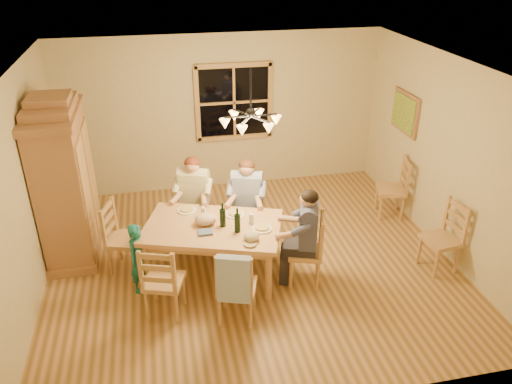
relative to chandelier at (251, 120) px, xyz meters
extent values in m
plane|color=brown|center=(0.00, 0.00, -2.08)|extent=(5.50, 5.50, 0.00)
cube|color=white|center=(0.00, 0.00, 0.62)|extent=(5.50, 5.00, 0.02)
cube|color=#C3B58A|center=(0.00, 2.50, -0.73)|extent=(5.50, 0.02, 2.70)
cube|color=#C3B58A|center=(-2.75, 0.00, -0.73)|extent=(0.02, 5.00, 2.70)
cube|color=#C3B58A|center=(2.75, 0.00, -0.73)|extent=(0.02, 5.00, 2.70)
cube|color=black|center=(0.20, 2.48, -0.53)|extent=(1.20, 0.03, 1.20)
cube|color=tan|center=(0.20, 2.46, -0.53)|extent=(1.30, 0.06, 1.30)
cube|color=#8C5D3C|center=(2.72, 1.20, -0.48)|extent=(0.04, 0.78, 0.64)
cube|color=#1E6B2D|center=(2.69, 1.20, -0.48)|extent=(0.02, 0.68, 0.54)
cylinder|color=black|center=(0.00, 0.00, 0.36)|extent=(0.02, 0.02, 0.53)
sphere|color=black|center=(0.00, 0.00, 0.09)|extent=(0.12, 0.12, 0.12)
cylinder|color=black|center=(0.16, 0.00, 0.05)|extent=(0.34, 0.02, 0.02)
cone|color=#FFB259|center=(0.32, 0.00, -0.03)|extent=(0.13, 0.13, 0.12)
cylinder|color=black|center=(0.08, 0.14, 0.05)|extent=(0.19, 0.31, 0.02)
cone|color=#FFB259|center=(0.16, 0.28, -0.03)|extent=(0.13, 0.13, 0.12)
cylinder|color=black|center=(-0.08, 0.14, 0.05)|extent=(0.19, 0.31, 0.02)
cone|color=#FFB259|center=(-0.16, 0.28, -0.03)|extent=(0.13, 0.13, 0.12)
cylinder|color=black|center=(-0.16, 0.00, 0.05)|extent=(0.34, 0.02, 0.02)
cone|color=#FFB259|center=(-0.32, 0.00, -0.03)|extent=(0.13, 0.13, 0.12)
cylinder|color=black|center=(-0.08, -0.14, 0.05)|extent=(0.19, 0.31, 0.02)
cone|color=#FFB259|center=(-0.16, -0.28, -0.03)|extent=(0.13, 0.13, 0.12)
cylinder|color=black|center=(0.08, -0.14, 0.05)|extent=(0.19, 0.31, 0.02)
cone|color=#FFB259|center=(0.16, -0.28, -0.03)|extent=(0.13, 0.13, 0.12)
cube|color=#8C5D3C|center=(-2.43, 0.81, -1.08)|extent=(0.60, 1.30, 2.00)
cube|color=#8C5D3C|center=(-2.43, 0.81, -0.03)|extent=(0.66, 1.40, 0.10)
cube|color=#8C5D3C|center=(-2.43, 0.81, 0.07)|extent=(0.58, 1.00, 0.12)
cube|color=#8C5D3C|center=(-2.43, 0.81, 0.17)|extent=(0.52, 0.55, 0.10)
cube|color=tan|center=(-2.12, 0.48, -1.08)|extent=(0.03, 0.55, 1.60)
cube|color=tan|center=(-2.12, 1.14, -1.08)|extent=(0.03, 0.55, 1.60)
cube|color=#8C5D3C|center=(-2.43, 0.81, -2.02)|extent=(0.66, 1.40, 0.12)
cube|color=tan|center=(-0.55, -0.19, -1.35)|extent=(1.98, 1.56, 0.06)
cube|color=tan|center=(-0.55, -0.19, -1.43)|extent=(1.79, 1.37, 0.10)
cylinder|color=tan|center=(-1.41, -0.36, -1.73)|extent=(0.09, 0.09, 0.70)
cylinder|color=tan|center=(0.04, -0.84, -1.73)|extent=(0.09, 0.09, 0.70)
cylinder|color=tan|center=(-1.14, 0.46, -1.73)|extent=(0.09, 0.09, 0.70)
cylinder|color=tan|center=(0.32, -0.03, -1.73)|extent=(0.09, 0.09, 0.70)
cube|color=tan|center=(-0.70, 0.72, -1.63)|extent=(0.55, 0.54, 0.06)
cube|color=tan|center=(-0.70, 0.72, -1.36)|extent=(0.38, 0.17, 0.54)
cube|color=tan|center=(0.03, 0.48, -1.63)|extent=(0.55, 0.54, 0.06)
cube|color=tan|center=(0.03, 0.48, -1.36)|extent=(0.38, 0.17, 0.54)
cube|color=tan|center=(-1.22, -0.83, -1.63)|extent=(0.55, 0.54, 0.06)
cube|color=tan|center=(-1.22, -0.83, -1.36)|extent=(0.38, 0.17, 0.54)
cube|color=tan|center=(-0.40, -1.11, -1.63)|extent=(0.55, 0.54, 0.06)
cube|color=tan|center=(-0.40, -1.11, -1.36)|extent=(0.38, 0.17, 0.54)
cube|color=tan|center=(-1.69, 0.19, -1.63)|extent=(0.54, 0.55, 0.06)
cube|color=tan|center=(-1.69, 0.19, -1.36)|extent=(0.17, 0.38, 0.54)
cube|color=tan|center=(0.60, -0.57, -1.63)|extent=(0.54, 0.55, 0.06)
cube|color=tan|center=(0.60, -0.57, -1.36)|extent=(0.17, 0.38, 0.54)
cube|color=beige|center=(-0.70, 0.72, -1.24)|extent=(0.45, 0.34, 0.52)
cube|color=#262328|center=(-0.70, 0.72, -1.55)|extent=(0.49, 0.52, 0.14)
sphere|color=tan|center=(-0.70, 0.72, -0.86)|extent=(0.21, 0.21, 0.21)
ellipsoid|color=#592614|center=(-0.70, 0.72, -0.83)|extent=(0.22, 0.22, 0.17)
cube|color=#33488D|center=(0.03, 0.48, -1.24)|extent=(0.45, 0.34, 0.52)
cube|color=#262328|center=(0.03, 0.48, -1.55)|extent=(0.49, 0.52, 0.14)
sphere|color=tan|center=(0.03, 0.48, -0.86)|extent=(0.21, 0.21, 0.21)
ellipsoid|color=#381E11|center=(0.03, 0.48, -0.83)|extent=(0.22, 0.22, 0.17)
cube|color=#464B70|center=(0.60, -0.57, -1.24)|extent=(0.34, 0.45, 0.52)
cube|color=#262328|center=(0.60, -0.57, -1.55)|extent=(0.52, 0.49, 0.14)
sphere|color=tan|center=(0.60, -0.57, -0.86)|extent=(0.21, 0.21, 0.21)
ellipsoid|color=black|center=(0.60, -0.57, -0.83)|extent=(0.22, 0.22, 0.17)
cube|color=#92A4C6|center=(-0.46, -1.29, -1.38)|extent=(0.39, 0.22, 0.58)
cylinder|color=black|center=(-0.42, -0.23, -1.15)|extent=(0.08, 0.08, 0.33)
cylinder|color=black|center=(-0.26, -0.40, -1.15)|extent=(0.08, 0.08, 0.33)
cylinder|color=white|center=(-0.84, 0.26, -1.31)|extent=(0.26, 0.26, 0.02)
cylinder|color=white|center=(-0.22, 0.02, -1.31)|extent=(0.26, 0.26, 0.02)
cylinder|color=white|center=(0.06, -0.41, -1.31)|extent=(0.26, 0.26, 0.02)
cylinder|color=silver|center=(-0.63, 0.06, -1.25)|extent=(0.06, 0.06, 0.14)
cylinder|color=silver|center=(-0.05, -0.24, -1.25)|extent=(0.06, 0.06, 0.14)
ellipsoid|color=tan|center=(-0.13, -0.63, -1.26)|extent=(0.20, 0.20, 0.11)
cube|color=#4F6190|center=(-0.66, -0.36, -1.30)|extent=(0.22, 0.19, 0.03)
ellipsoid|color=tan|center=(-0.63, -0.15, -1.24)|extent=(0.28, 0.22, 0.15)
imported|color=#1A7176|center=(-1.50, -0.32, -1.60)|extent=(0.40, 0.41, 0.95)
cube|color=tan|center=(2.45, -0.69, -1.63)|extent=(0.48, 0.50, 0.06)
cube|color=tan|center=(2.45, -0.69, -1.36)|extent=(0.10, 0.38, 0.54)
cube|color=tan|center=(2.45, 0.83, -1.63)|extent=(0.52, 0.53, 0.06)
cube|color=tan|center=(2.45, 0.83, -1.36)|extent=(0.15, 0.38, 0.54)
camera|label=1|loc=(-1.13, -5.69, 2.00)|focal=35.00mm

